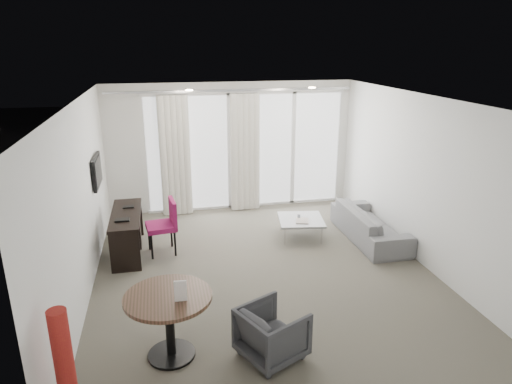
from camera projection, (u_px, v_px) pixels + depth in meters
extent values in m
cube|color=#565145|center=(264.00, 273.00, 6.93)|extent=(5.00, 6.00, 0.00)
cube|color=white|center=(265.00, 100.00, 6.12)|extent=(5.00, 6.00, 0.00)
cube|color=silver|center=(81.00, 204.00, 6.03)|extent=(0.00, 6.00, 2.60)
cube|color=silver|center=(423.00, 181.00, 7.02)|extent=(0.00, 6.00, 2.60)
cube|color=silver|center=(347.00, 303.00, 3.74)|extent=(5.00, 0.00, 2.60)
cylinder|color=#FFE0B2|center=(189.00, 90.00, 7.43)|extent=(0.12, 0.12, 0.02)
cylinder|color=#FFE0B2|center=(312.00, 88.00, 7.85)|extent=(0.12, 0.12, 0.02)
cylinder|color=maroon|center=(66.00, 377.00, 3.85)|extent=(0.31, 0.31, 1.29)
imported|color=#323336|center=(272.00, 333.00, 5.00)|extent=(0.87, 0.86, 0.59)
imported|color=slate|center=(370.00, 224.00, 8.05)|extent=(0.74, 1.90, 0.55)
cube|color=#4D4D50|center=(235.00, 188.00, 11.19)|extent=(5.60, 3.00, 0.12)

